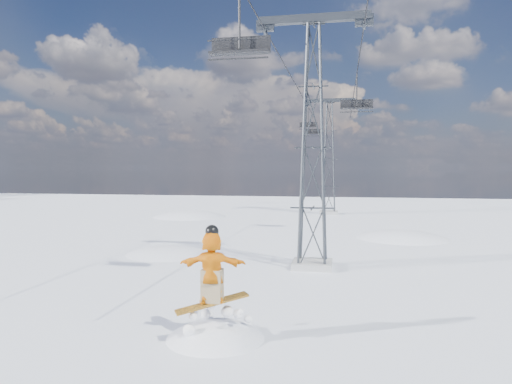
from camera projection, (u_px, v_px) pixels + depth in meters
ground at (267, 325)px, 13.24m from camera, size 120.00×120.00×0.00m
snow_terrain at (251, 350)px, 35.47m from camera, size 39.00×37.00×22.00m
lift_tower_near at (313, 148)px, 20.65m from camera, size 5.20×1.80×11.43m
lift_tower_far at (329, 159)px, 45.18m from camera, size 5.20×1.80×11.43m
haul_cables at (324, 78)px, 31.65m from camera, size 4.46×51.00×0.06m
lift_chair_near at (240, 47)px, 15.74m from camera, size 2.10×0.60×2.60m
lift_chair_mid at (357, 105)px, 30.13m from camera, size 2.12×0.61×2.63m
lift_chair_far at (308, 125)px, 47.30m from camera, size 1.83×0.53×2.27m
lift_chair_extra at (313, 132)px, 54.31m from camera, size 2.00×0.57×2.48m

